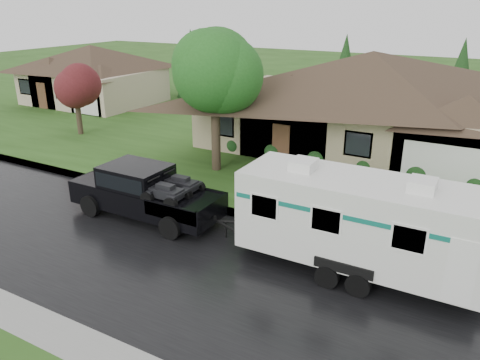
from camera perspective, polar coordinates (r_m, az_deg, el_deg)
name	(u,v)px	position (r m, az deg, el deg)	size (l,w,h in m)	color
ground	(210,238)	(17.78, -3.62, -7.05)	(140.00, 140.00, 0.00)	#274C17
road	(179,262)	(16.35, -7.46, -9.86)	(140.00, 8.00, 0.01)	black
curb	(240,214)	(19.46, -0.05, -4.15)	(140.00, 0.50, 0.15)	gray
lawn	(337,140)	(30.55, 11.76, 4.82)	(140.00, 26.00, 0.15)	#274C17
house_main	(374,91)	(28.10, 16.05, 10.43)	(19.44, 10.80, 6.90)	tan
house_far	(93,69)	(42.34, -17.46, 12.74)	(10.80, 8.64, 5.80)	tan
tree_left_green	(215,72)	(23.22, -3.11, 12.99)	(4.33, 4.33, 7.17)	#382B1E
tree_red	(75,86)	(32.15, -19.47, 10.71)	(2.72, 2.72, 4.50)	#382B1E
shrub_row	(340,161)	(24.61, 12.13, 2.28)	(13.60, 1.00, 1.00)	#143814
pickup_truck	(143,190)	(19.42, -11.75, -1.20)	(6.46, 2.45, 2.15)	black
travel_trailer	(359,220)	(15.25, 14.25, -4.71)	(7.96, 2.80, 3.57)	silver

